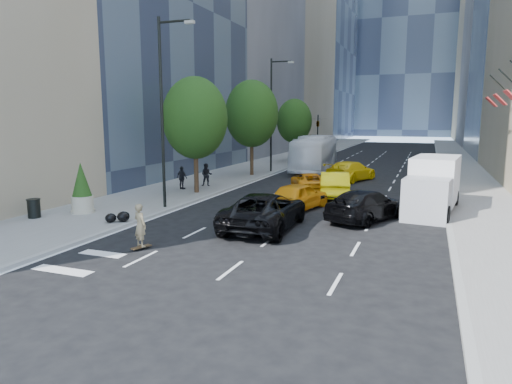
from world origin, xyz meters
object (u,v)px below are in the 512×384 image
at_px(black_sedan_lincoln, 265,211).
at_px(box_truck, 433,185).
at_px(black_sedan_mercedes, 366,205).
at_px(city_bus, 315,153).
at_px(planter_shrub, 82,189).
at_px(trash_can, 34,209).
at_px(skateboarder, 140,228).

relative_size(black_sedan_lincoln, box_truck, 0.94).
relative_size(black_sedan_mercedes, city_bus, 0.44).
height_order(box_truck, planter_shrub, box_truck).
height_order(trash_can, planter_shrub, planter_shrub).
bearing_deg(planter_shrub, black_sedan_lincoln, 3.56).
xyz_separation_m(black_sedan_lincoln, box_truck, (7.10, 6.49, 0.66)).
height_order(skateboarder, black_sedan_lincoln, skateboarder).
relative_size(black_sedan_mercedes, trash_can, 5.84).
xyz_separation_m(city_bus, planter_shrub, (-6.46, -24.15, -0.27)).
bearing_deg(black_sedan_mercedes, box_truck, -112.09).
bearing_deg(city_bus, skateboarder, -94.79).
bearing_deg(skateboarder, planter_shrub, -13.65).
relative_size(black_sedan_lincoln, trash_can, 6.66).
relative_size(black_sedan_lincoln, black_sedan_mercedes, 1.14).
distance_m(black_sedan_mercedes, city_bus, 21.49).
distance_m(city_bus, planter_shrub, 25.00).
relative_size(skateboarder, black_sedan_lincoln, 0.28).
xyz_separation_m(skateboarder, box_truck, (10.44, 11.29, 0.65)).
xyz_separation_m(skateboarder, black_sedan_mercedes, (7.40, 8.19, -0.08)).
distance_m(black_sedan_lincoln, planter_shrub, 9.82).
xyz_separation_m(city_bus, trash_can, (-7.80, -26.01, -1.06)).
distance_m(city_bus, trash_can, 27.18).
xyz_separation_m(black_sedan_lincoln, city_bus, (-3.33, 23.54, 0.83)).
height_order(skateboarder, box_truck, box_truck).
height_order(black_sedan_lincoln, planter_shrub, planter_shrub).
xyz_separation_m(box_truck, planter_shrub, (-16.89, -7.10, -0.10)).
height_order(skateboarder, trash_can, skateboarder).
distance_m(skateboarder, trash_can, 8.15).
distance_m(black_sedan_lincoln, city_bus, 23.79).
bearing_deg(planter_shrub, box_truck, 22.79).
relative_size(black_sedan_lincoln, planter_shrub, 2.29).
bearing_deg(black_sedan_mercedes, planter_shrub, 38.38).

